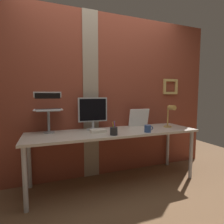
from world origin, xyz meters
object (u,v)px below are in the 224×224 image
at_px(desk_lamp, 170,114).
at_px(laptop, 48,105).
at_px(monitor, 93,111).
at_px(pen_cup, 114,131).
at_px(whiteboard_panel, 139,118).
at_px(coffee_mug, 148,129).

bearing_deg(desk_lamp, laptop, 169.12).
bearing_deg(desk_lamp, monitor, 167.16).
distance_m(monitor, pen_cup, 0.50).
bearing_deg(whiteboard_panel, desk_lamp, -37.69).
xyz_separation_m(whiteboard_panel, coffee_mug, (-0.12, -0.45, -0.09)).
bearing_deg(coffee_mug, laptop, 157.87).
bearing_deg(pen_cup, whiteboard_panel, 37.03).
distance_m(pen_cup, coffee_mug, 0.48).
distance_m(laptop, pen_cup, 0.94).
bearing_deg(monitor, pen_cup, -70.28).
bearing_deg(laptop, monitor, -7.05).
bearing_deg(laptop, whiteboard_panel, -1.84).
height_order(laptop, pen_cup, laptop).
distance_m(monitor, coffee_mug, 0.79).
bearing_deg(monitor, desk_lamp, -12.84).
xyz_separation_m(monitor, desk_lamp, (1.12, -0.25, -0.05)).
bearing_deg(whiteboard_panel, pen_cup, -142.97).
xyz_separation_m(desk_lamp, pen_cup, (-0.97, -0.17, -0.16)).
relative_size(monitor, desk_lamp, 1.34).
xyz_separation_m(pen_cup, coffee_mug, (0.48, 0.00, -0.00)).
bearing_deg(desk_lamp, whiteboard_panel, 142.31).
bearing_deg(desk_lamp, pen_cup, -170.16).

